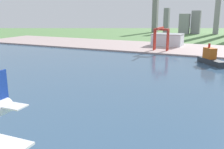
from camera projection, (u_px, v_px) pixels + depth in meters
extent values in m
plane|color=#588249|center=(158.00, 73.00, 281.00)|extent=(2400.00, 2400.00, 0.00)
cube|color=#385675|center=(140.00, 88.00, 228.06)|extent=(840.00, 360.00, 0.15)
cube|color=#AC9693|center=(187.00, 49.00, 448.31)|extent=(840.00, 140.00, 2.50)
cube|color=#193899|center=(0.00, 90.00, 67.32)|extent=(0.64, 4.64, 10.13)
cube|color=white|center=(2.00, 104.00, 68.23)|extent=(14.30, 4.67, 0.36)
cube|color=#2D3338|center=(211.00, 62.00, 326.46)|extent=(37.18, 42.31, 6.72)
cube|color=#BF5919|center=(210.00, 53.00, 328.40)|extent=(17.68, 18.68, 13.48)
cylinder|color=red|center=(209.00, 45.00, 328.27)|extent=(2.75, 2.75, 5.37)
cube|color=#B72D23|center=(154.00, 40.00, 423.92)|extent=(2.20, 2.20, 32.28)
cube|color=#B72D23|center=(167.00, 41.00, 415.16)|extent=(2.20, 2.20, 32.28)
cube|color=#B72D23|center=(155.00, 40.00, 430.97)|extent=(2.20, 2.20, 32.28)
cube|color=#B72D23|center=(168.00, 40.00, 422.22)|extent=(2.20, 2.20, 32.28)
cube|color=#B72D23|center=(162.00, 29.00, 418.88)|extent=(23.96, 10.00, 2.80)
cube|color=#B72D23|center=(160.00, 28.00, 409.42)|extent=(2.60, 39.86, 2.60)
cube|color=silver|center=(168.00, 40.00, 487.00)|extent=(54.08, 37.24, 20.37)
cube|color=gray|center=(168.00, 34.00, 484.42)|extent=(55.16, 37.98, 1.20)
cube|color=slate|center=(155.00, 15.00, 802.35)|extent=(14.37, 19.95, 103.16)
cube|color=gray|center=(167.00, 21.00, 778.67)|extent=(14.35, 20.35, 73.03)
cube|color=gray|center=(184.00, 24.00, 751.89)|extent=(27.67, 26.81, 57.25)
cube|color=gray|center=(196.00, 22.00, 752.87)|extent=(24.59, 25.33, 65.77)
cube|color=gray|center=(218.00, 8.00, 733.86)|extent=(14.54, 21.44, 143.64)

